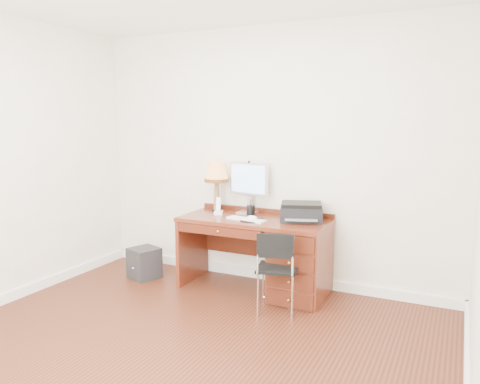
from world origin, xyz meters
The scene contains 12 objects.
ground centered at (0.00, 0.00, 0.00)m, with size 4.00×4.00×0.00m, color #38170C.
room_shell centered at (0.00, 0.63, 0.05)m, with size 4.00×4.00×4.00m.
desk centered at (0.32, 1.40, 0.41)m, with size 1.50×0.67×0.75m.
monitor centered at (-0.18, 1.64, 1.09)m, with size 0.47×0.18×0.54m.
keyboard centered at (-0.03, 1.29, 0.76)m, with size 0.42×0.12×0.02m, color white.
mouse_pad centered at (0.02, 1.30, 0.76)m, with size 0.24×0.24×0.05m.
printer centered at (0.46, 1.51, 0.84)m, with size 0.48×0.43×0.18m.
leg_lamp centered at (-0.52, 1.56, 1.15)m, with size 0.27×0.27×0.54m.
phone centered at (-0.42, 1.42, 0.80)m, with size 0.11×0.11×0.18m.
pen_cup centered at (-0.09, 1.51, 0.80)m, with size 0.09×0.09×0.11m, color black.
chair centered at (0.41, 0.94, 0.46)m, with size 0.43×0.44×0.76m.
equipment_box centered at (-1.24, 1.20, 0.17)m, with size 0.29×0.29×0.34m, color black.
Camera 1 is at (1.88, -2.83, 1.73)m, focal length 35.00 mm.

